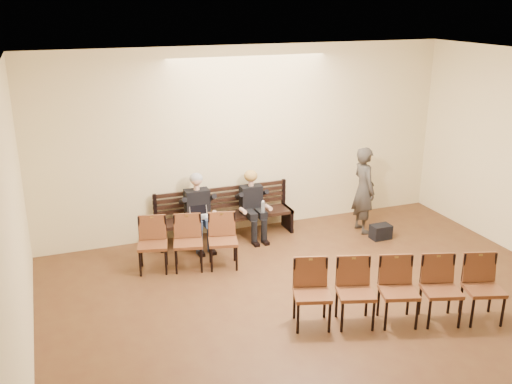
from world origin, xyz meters
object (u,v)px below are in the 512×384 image
seated_man (199,211)px  chair_row_front (188,243)px  water_bottle (263,213)px  bag (381,232)px  chair_row_back (399,292)px  seated_woman (253,208)px  laptop (200,219)px  passerby (364,184)px  bench (226,227)px

seated_man → chair_row_front: bearing=-115.8°
water_bottle → bag: 2.25m
seated_man → chair_row_back: size_ratio=0.45×
seated_man → seated_woman: (1.04, 0.00, -0.07)m
water_bottle → bag: size_ratio=0.63×
seated_man → seated_woman: 1.04m
laptop → bag: laptop is taller
laptop → chair_row_back: (1.87, -3.36, -0.10)m
passerby → chair_row_front: size_ratio=1.18×
bag → seated_man: bearing=163.8°
laptop → passerby: size_ratio=0.17×
bench → chair_row_front: bearing=-133.8°
seated_woman → chair_row_front: size_ratio=0.71×
bag → passerby: size_ratio=0.19×
laptop → water_bottle: 1.15m
water_bottle → laptop: bearing=174.5°
water_bottle → chair_row_back: 3.33m
water_bottle → chair_row_back: bearing=-77.5°
bench → laptop: laptop is taller
chair_row_back → bag: bearing=79.1°
bench → laptop: (-0.56, -0.29, 0.34)m
laptop → chair_row_back: chair_row_back is taller
water_bottle → bag: water_bottle is taller
laptop → bag: size_ratio=0.87×
seated_woman → chair_row_back: bearing=-77.1°
laptop → chair_row_back: bearing=-59.2°
seated_woman → laptop: bearing=-170.6°
seated_man → passerby: size_ratio=0.68×
bag → chair_row_back: size_ratio=0.13×
water_bottle → passerby: (1.97, -0.20, 0.39)m
seated_woman → water_bottle: seated_woman is taller
seated_man → laptop: size_ratio=4.08×
seated_woman → laptop: 1.07m
laptop → seated_woman: bearing=11.1°
seated_man → passerby: (3.10, -0.48, 0.31)m
passerby → seated_man: bearing=82.9°
chair_row_back → seated_man: bearing=134.9°
chair_row_front → chair_row_back: size_ratio=0.57×
water_bottle → seated_woman: bearing=107.8°
seated_woman → chair_row_front: bearing=-148.8°
bench → passerby: (2.57, -0.60, 0.73)m
chair_row_front → bench: bearing=59.4°
seated_woman → chair_row_back: 3.63m
water_bottle → chair_row_back: (0.72, -3.25, -0.10)m
laptop → passerby: 3.16m
bench → seated_woman: 0.63m
bench → chair_row_front: chair_row_front is taller
bag → chair_row_front: bearing=179.1°
water_bottle → seated_man: bearing=165.9°
seated_man → bag: (3.24, -0.94, -0.52)m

